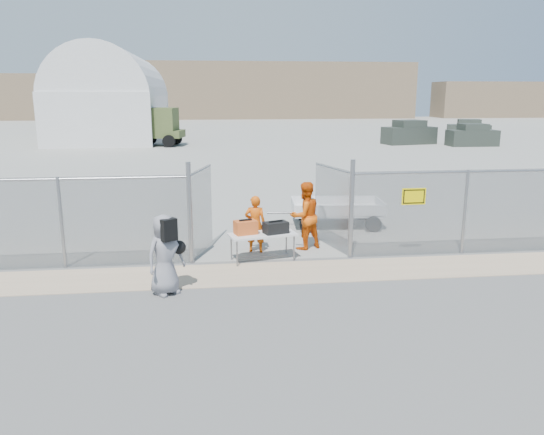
{
  "coord_description": "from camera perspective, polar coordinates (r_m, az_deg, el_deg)",
  "views": [
    {
      "loc": [
        -1.49,
        -10.62,
        4.08
      ],
      "look_at": [
        0.0,
        2.0,
        1.1
      ],
      "focal_mm": 35.0,
      "sensor_mm": 36.0,
      "label": 1
    }
  ],
  "objects": [
    {
      "name": "black_duffel",
      "position": [
        13.12,
        0.4,
        -1.08
      ],
      "size": [
        0.67,
        0.52,
        0.28
      ],
      "primitive_type": "cube",
      "rotation": [
        0.0,
        0.0,
        0.33
      ],
      "color": "black",
      "rests_on": "folding_table"
    },
    {
      "name": "military_truck",
      "position": [
        43.68,
        -13.69,
        9.45
      ],
      "size": [
        6.55,
        3.34,
        2.98
      ],
      "primitive_type": null,
      "rotation": [
        0.0,
        0.0,
        -0.17
      ],
      "color": "#4B592B",
      "rests_on": "ground"
    },
    {
      "name": "distant_hills",
      "position": [
        88.86,
        -2.64,
        13.47
      ],
      "size": [
        140.0,
        6.0,
        9.0
      ],
      "primitive_type": null,
      "color": "#7F684F",
      "rests_on": "ground"
    },
    {
      "name": "chain_link_fence",
      "position": [
        13.05,
        -0.0,
        0.0
      ],
      "size": [
        40.0,
        0.2,
        2.2
      ],
      "primitive_type": null,
      "color": "gray",
      "rests_on": "ground"
    },
    {
      "name": "parked_vehicle_far",
      "position": [
        45.21,
        20.74,
        8.28
      ],
      "size": [
        3.8,
        1.75,
        1.71
      ],
      "primitive_type": null,
      "rotation": [
        0.0,
        0.0,
        -0.01
      ],
      "color": "#303730",
      "rests_on": "ground"
    },
    {
      "name": "tarmac_inside",
      "position": [
        52.8,
        -5.17,
        8.74
      ],
      "size": [
        160.0,
        80.0,
        0.01
      ],
      "primitive_type": "cube",
      "color": "gray",
      "rests_on": "ground"
    },
    {
      "name": "utility_trailer",
      "position": [
        16.75,
        6.98,
        0.55
      ],
      "size": [
        3.77,
        2.17,
        0.88
      ],
      "primitive_type": null,
      "rotation": [
        0.0,
        0.0,
        -0.09
      ],
      "color": "silver",
      "rests_on": "ground"
    },
    {
      "name": "ground",
      "position": [
        11.47,
        1.19,
        -7.64
      ],
      "size": [
        160.0,
        160.0,
        0.0
      ],
      "primitive_type": "plane",
      "color": "#5A5A5A"
    },
    {
      "name": "orange_bag",
      "position": [
        13.06,
        -2.86,
        -1.06
      ],
      "size": [
        0.61,
        0.49,
        0.33
      ],
      "primitive_type": "cube",
      "rotation": [
        0.0,
        0.0,
        0.29
      ],
      "color": "#DE5C23",
      "rests_on": "folding_table"
    },
    {
      "name": "visitor",
      "position": [
        11.16,
        -11.44,
        -3.93
      ],
      "size": [
        0.99,
        0.92,
        1.69
      ],
      "primitive_type": "imported",
      "rotation": [
        0.0,
        0.0,
        0.62
      ],
      "color": "gray",
      "rests_on": "ground"
    },
    {
      "name": "security_worker_right",
      "position": [
        14.12,
        3.56,
        0.19
      ],
      "size": [
        1.09,
        0.99,
        1.82
      ],
      "primitive_type": "imported",
      "rotation": [
        0.0,
        0.0,
        3.55
      ],
      "color": "#DF530A",
      "rests_on": "ground"
    },
    {
      "name": "security_worker_left",
      "position": [
        13.82,
        -1.81,
        -0.72
      ],
      "size": [
        0.61,
        0.46,
        1.52
      ],
      "primitive_type": "imported",
      "rotation": [
        0.0,
        0.0,
        2.95
      ],
      "color": "#DF530A",
      "rests_on": "ground"
    },
    {
      "name": "dirt_strip",
      "position": [
        12.4,
        0.55,
        -5.98
      ],
      "size": [
        44.0,
        1.6,
        0.01
      ],
      "primitive_type": "cube",
      "color": "tan",
      "rests_on": "ground"
    },
    {
      "name": "parked_vehicle_mid",
      "position": [
        53.0,
        20.39,
        8.91
      ],
      "size": [
        4.12,
        2.9,
        1.7
      ],
      "primitive_type": null,
      "rotation": [
        0.0,
        0.0,
        -0.36
      ],
      "color": "#303730",
      "rests_on": "ground"
    },
    {
      "name": "quonset_hangar",
      "position": [
        51.33,
        -16.71,
        12.58
      ],
      "size": [
        9.0,
        18.0,
        8.0
      ],
      "primitive_type": null,
      "color": "silver",
      "rests_on": "ground"
    },
    {
      "name": "parked_vehicle_near",
      "position": [
        45.4,
        14.52,
        8.85
      ],
      "size": [
        4.51,
        2.75,
        1.9
      ],
      "primitive_type": null,
      "rotation": [
        0.0,
        0.0,
        0.21
      ],
      "color": "#303730",
      "rests_on": "ground"
    },
    {
      "name": "folding_table",
      "position": [
        13.21,
        -1.02,
        -3.2
      ],
      "size": [
        1.75,
        1.01,
        0.7
      ],
      "primitive_type": null,
      "rotation": [
        0.0,
        0.0,
        0.21
      ],
      "color": "silver",
      "rests_on": "ground"
    }
  ]
}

